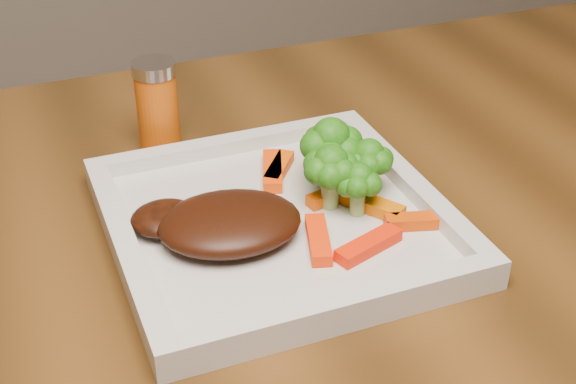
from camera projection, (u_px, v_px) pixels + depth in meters
name	position (u px, v px, depth m)	size (l,w,h in m)	color
plate	(277.00, 226.00, 0.67)	(0.27, 0.27, 0.01)	silver
steak	(230.00, 223.00, 0.63)	(0.12, 0.09, 0.03)	#371408
broccoli_0	(331.00, 152.00, 0.69)	(0.06, 0.06, 0.07)	#126310
broccoli_1	(369.00, 161.00, 0.68)	(0.05, 0.05, 0.06)	#126F15
broccoli_2	(358.00, 183.00, 0.66)	(0.04, 0.04, 0.06)	#217A14
broccoli_3	(331.00, 175.00, 0.67)	(0.05, 0.05, 0.06)	#307814
carrot_0	(368.00, 245.00, 0.63)	(0.06, 0.02, 0.01)	#F72204
carrot_1	(418.00, 221.00, 0.65)	(0.05, 0.01, 0.01)	#D43E03
carrot_2	(318.00, 239.00, 0.63)	(0.06, 0.02, 0.01)	#FF3004
carrot_3	(369.00, 167.00, 0.73)	(0.05, 0.01, 0.01)	#F03B03
carrot_4	(272.00, 171.00, 0.72)	(0.06, 0.02, 0.01)	#FF4104
carrot_5	(369.00, 203.00, 0.68)	(0.06, 0.02, 0.01)	#D76203
carrot_6	(333.00, 195.00, 0.69)	(0.05, 0.01, 0.01)	#F15403
spice_shaker	(158.00, 107.00, 0.77)	(0.04, 0.04, 0.09)	#BD4C0A
carrot_7	(279.00, 168.00, 0.72)	(0.05, 0.01, 0.01)	#FF5304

